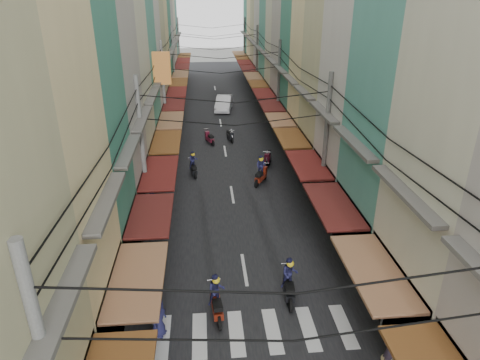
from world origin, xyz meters
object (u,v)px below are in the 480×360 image
market_umbrella (398,255)px  white_car (224,110)px  bicycle (352,240)px  traffic_sign (387,288)px

market_umbrella → white_car: bearing=99.8°
white_car → bicycle: size_ratio=3.68×
traffic_sign → white_car: bearing=97.2°
white_car → traffic_sign: (4.19, -33.24, 2.07)m
bicycle → traffic_sign: 6.88m
bicycle → white_car: bearing=9.7°
market_umbrella → bicycle: bearing=91.8°
bicycle → market_umbrella: market_umbrella is taller
white_car → bicycle: bearing=-70.2°
traffic_sign → market_umbrella: bearing=57.3°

